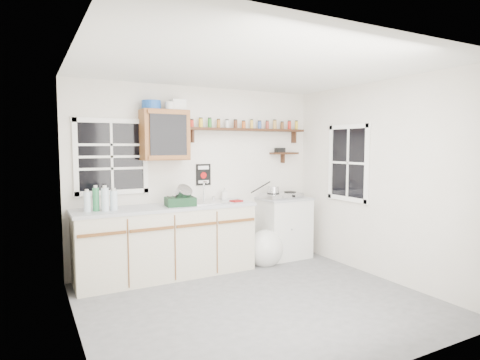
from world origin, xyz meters
name	(u,v)px	position (x,y,z in m)	size (l,w,h in m)	color
room	(258,187)	(0.00, 0.00, 1.25)	(3.64, 3.24, 2.54)	#57575A
main_cabinet	(167,241)	(-0.58, 1.30, 0.46)	(2.31, 0.63, 0.92)	beige
right_cabinet	(284,227)	(1.25, 1.32, 0.46)	(0.73, 0.57, 0.91)	silver
sink	(205,202)	(-0.05, 1.30, 0.93)	(0.52, 0.44, 0.29)	#BCBCC1
upper_cabinet	(165,135)	(-0.55, 1.44, 1.82)	(0.60, 0.32, 0.65)	brown
upper_cabinet_clutter	(163,105)	(-0.57, 1.44, 2.21)	(0.57, 0.24, 0.14)	#164495
spice_shelf	(247,129)	(0.72, 1.51, 1.94)	(1.91, 0.18, 0.35)	#311C0D
secondary_shelf	(283,153)	(1.36, 1.52, 1.58)	(0.45, 0.16, 0.24)	#311C0D
warning_sign	(203,175)	(0.05, 1.59, 1.28)	(0.22, 0.02, 0.30)	black
window_back	(112,157)	(-1.20, 1.59, 1.55)	(0.93, 0.03, 0.98)	black
window_right	(348,163)	(1.79, 0.55, 1.45)	(0.03, 0.78, 1.08)	black
water_bottles	(101,200)	(-1.39, 1.27, 1.05)	(0.38, 0.13, 0.31)	silver
dish_rack	(181,199)	(-0.42, 1.22, 1.01)	(0.40, 0.32, 0.28)	black
soap_bottle	(225,194)	(0.33, 1.47, 1.01)	(0.08, 0.08, 0.17)	silver
rag	(236,201)	(0.37, 1.20, 0.93)	(0.15, 0.13, 0.02)	maroon
hotplate	(282,195)	(1.19, 1.31, 0.95)	(0.63, 0.38, 0.09)	#BCBCC1
saucepan	(273,190)	(1.04, 1.31, 1.04)	(0.41, 0.18, 0.18)	#BCBCC1
trash_bag	(265,248)	(0.80, 1.13, 0.23)	(0.47, 0.42, 0.54)	silver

